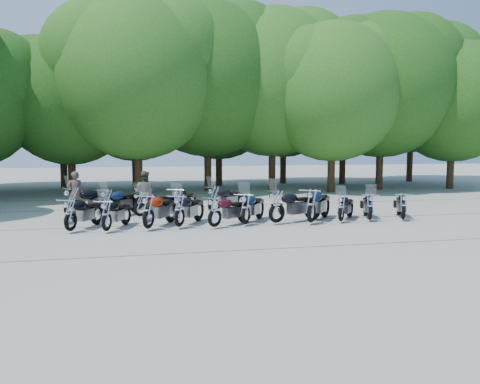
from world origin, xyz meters
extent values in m
plane|color=gray|center=(0.00, 0.00, 0.00)|extent=(90.00, 90.00, 0.00)
cylinder|color=#3A2614|center=(-7.25, 12.84, 1.65)|extent=(0.44, 0.44, 3.31)
sphere|color=#286319|center=(-7.25, 12.84, 5.32)|extent=(7.31, 7.31, 7.31)
cylinder|color=#3A2614|center=(-3.57, 11.24, 1.97)|extent=(0.44, 0.44, 3.93)
sphere|color=#357721|center=(-3.57, 11.24, 6.33)|extent=(8.70, 8.70, 8.70)
cylinder|color=#3A2614|center=(0.54, 13.09, 2.06)|extent=(0.44, 0.44, 4.13)
sphere|color=#286319|center=(0.54, 13.09, 6.64)|extent=(9.13, 9.13, 9.13)
cylinder|color=#3A2614|center=(4.61, 13.20, 2.05)|extent=(0.44, 0.44, 4.09)
sphere|color=#357721|center=(4.61, 13.20, 6.58)|extent=(9.04, 9.04, 9.04)
cylinder|color=#3A2614|center=(7.55, 10.82, 1.81)|extent=(0.44, 0.44, 3.62)
sphere|color=#357721|center=(7.55, 10.82, 5.82)|extent=(8.00, 8.00, 8.00)
cylinder|color=#3A2614|center=(11.20, 11.78, 1.99)|extent=(0.44, 0.44, 3.98)
sphere|color=#286319|center=(11.20, 11.78, 6.40)|extent=(8.79, 8.79, 8.79)
cylinder|color=#3A2614|center=(15.83, 11.20, 1.70)|extent=(0.44, 0.44, 3.41)
sphere|color=#286319|center=(15.83, 11.20, 5.48)|extent=(7.53, 7.53, 7.53)
cylinder|color=#3A2614|center=(-8.29, 16.97, 1.76)|extent=(0.44, 0.44, 3.52)
sphere|color=#357721|center=(-8.29, 16.97, 5.66)|extent=(7.78, 7.78, 7.78)
cylinder|color=#3A2614|center=(-3.76, 16.43, 1.71)|extent=(0.44, 0.44, 3.42)
sphere|color=#286319|center=(-3.76, 16.43, 5.50)|extent=(7.56, 7.56, 7.56)
cylinder|color=#3A2614|center=(1.80, 16.47, 1.78)|extent=(0.44, 0.44, 3.56)
sphere|color=#286319|center=(1.80, 16.47, 5.73)|extent=(7.88, 7.88, 7.88)
cylinder|color=#3A2614|center=(6.69, 17.47, 1.88)|extent=(0.44, 0.44, 3.76)
sphere|color=#286319|center=(6.69, 17.47, 6.04)|extent=(8.31, 8.31, 8.31)
cylinder|color=#3A2614|center=(10.68, 16.09, 1.81)|extent=(0.44, 0.44, 3.63)
sphere|color=#357721|center=(10.68, 16.09, 5.83)|extent=(8.02, 8.02, 8.02)
cylinder|color=#3A2614|center=(16.61, 17.02, 2.19)|extent=(0.44, 0.44, 4.37)
sphere|color=#286319|center=(16.61, 17.02, 7.03)|extent=(9.67, 9.67, 9.67)
imported|color=#4E3E38|center=(-6.09, 4.69, 0.88)|extent=(0.72, 0.55, 1.75)
imported|color=brown|center=(-3.37, 4.45, 0.87)|extent=(1.04, 0.95, 1.74)
camera|label=1|loc=(-3.60, -14.97, 2.83)|focal=35.00mm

